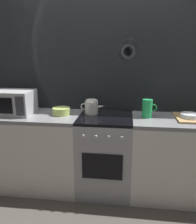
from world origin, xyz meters
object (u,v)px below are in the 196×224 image
microwave (13,102)px  kettle (92,107)px  pitcher (147,108)px  dish_pile (190,117)px  mixing_bowl (61,111)px  stove_unit (105,154)px

microwave → kettle: bearing=7.2°
microwave → pitcher: bearing=1.8°
pitcher → dish_pile: (0.45, -0.01, -0.08)m
mixing_bowl → pitcher: bearing=0.5°
kettle → pitcher: bearing=-6.1°
dish_pile → pitcher: bearing=179.1°
microwave → kettle: size_ratio=1.62×
mixing_bowl → pitcher: (0.96, 0.01, 0.06)m
microwave → mixing_bowl: 0.57m
pitcher → stove_unit: bearing=-175.9°
dish_pile → stove_unit: bearing=-178.4°
stove_unit → dish_pile: (0.91, 0.03, 0.47)m
dish_pile → mixing_bowl: bearing=-179.9°
pitcher → dish_pile: size_ratio=0.50×
stove_unit → microwave: microwave is taller
stove_unit → dish_pile: 1.02m
kettle → pitcher: size_ratio=1.42×
stove_unit → microwave: bearing=-179.2°
dish_pile → kettle: bearing=176.1°
pitcher → kettle: bearing=173.9°
microwave → dish_pile: 1.97m
microwave → mixing_bowl: bearing=3.9°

